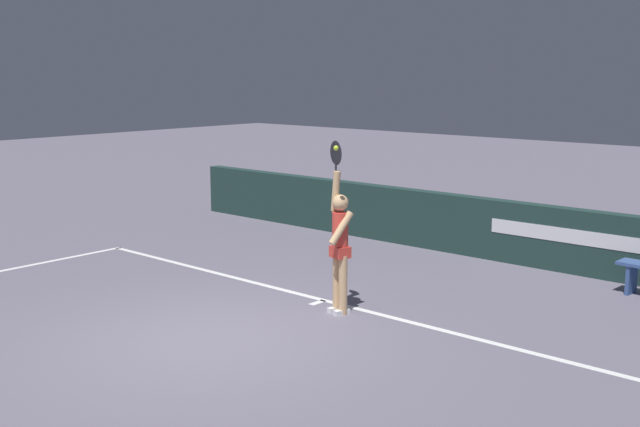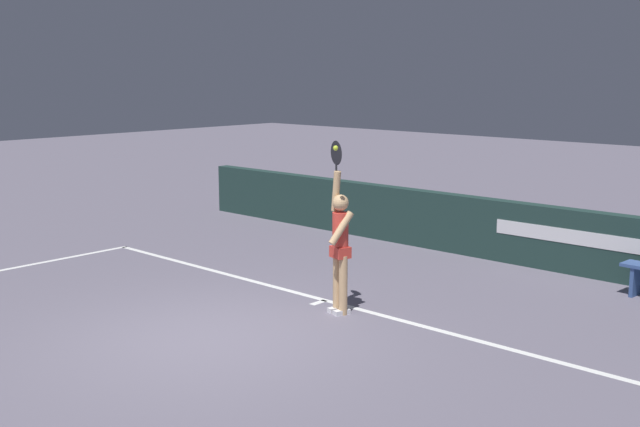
{
  "view_description": "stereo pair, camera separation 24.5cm",
  "coord_description": "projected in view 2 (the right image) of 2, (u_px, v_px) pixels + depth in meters",
  "views": [
    {
      "loc": [
        7.4,
        -6.29,
        3.39
      ],
      "look_at": [
        0.44,
        1.64,
        1.46
      ],
      "focal_mm": 43.81,
      "sensor_mm": 36.0,
      "label": 1
    },
    {
      "loc": [
        7.58,
        -6.12,
        3.39
      ],
      "look_at": [
        0.44,
        1.64,
        1.46
      ],
      "focal_mm": 43.81,
      "sensor_mm": 36.0,
      "label": 2
    }
  ],
  "objects": [
    {
      "name": "court_lines",
      "position": [
        168.0,
        350.0,
        9.61
      ],
      "size": [
        10.77,
        5.95,
        0.0
      ],
      "color": "white",
      "rests_on": "ground"
    },
    {
      "name": "ground_plane",
      "position": [
        209.0,
        337.0,
        10.09
      ],
      "size": [
        60.0,
        60.0,
        0.0
      ],
      "primitive_type": "plane",
      "color": "slate"
    },
    {
      "name": "tennis_ball",
      "position": [
        336.0,
        148.0,
        10.31
      ],
      "size": [
        0.07,
        0.07,
        0.07
      ],
      "color": "#C9E531"
    },
    {
      "name": "back_wall",
      "position": [
        471.0,
        226.0,
        14.53
      ],
      "size": [
        14.14,
        0.28,
        1.1
      ],
      "color": "#1E3632",
      "rests_on": "ground"
    },
    {
      "name": "tennis_player",
      "position": [
        340.0,
        243.0,
        10.92
      ],
      "size": [
        0.47,
        0.43,
        2.47
      ],
      "color": "tan",
      "rests_on": "ground"
    }
  ]
}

